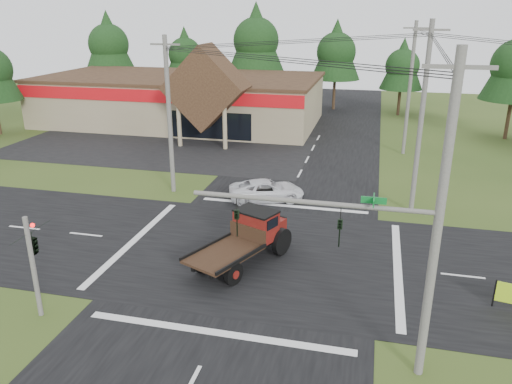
% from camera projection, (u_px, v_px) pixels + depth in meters
% --- Properties ---
extents(ground, '(120.00, 120.00, 0.00)m').
position_uv_depth(ground, '(258.00, 254.00, 25.90)').
color(ground, '#324719').
rests_on(ground, ground).
extents(road_ns, '(12.00, 120.00, 0.02)m').
position_uv_depth(road_ns, '(258.00, 254.00, 25.90)').
color(road_ns, black).
rests_on(road_ns, ground).
extents(road_ew, '(120.00, 12.00, 0.02)m').
position_uv_depth(road_ew, '(258.00, 254.00, 25.90)').
color(road_ew, black).
rests_on(road_ew, ground).
extents(parking_apron, '(28.00, 14.00, 0.02)m').
position_uv_depth(parking_apron, '(159.00, 147.00, 46.35)').
color(parking_apron, black).
rests_on(parking_apron, ground).
extents(cvs_building, '(30.40, 18.20, 9.19)m').
position_uv_depth(cvs_building, '(182.00, 98.00, 55.44)').
color(cvs_building, gray).
rests_on(cvs_building, ground).
extents(traffic_signal_mast, '(8.12, 0.24, 7.00)m').
position_uv_depth(traffic_signal_mast, '(379.00, 253.00, 16.26)').
color(traffic_signal_mast, '#595651').
rests_on(traffic_signal_mast, ground).
extents(traffic_signal_corner, '(0.53, 2.48, 4.40)m').
position_uv_depth(traffic_signal_corner, '(31.00, 236.00, 19.66)').
color(traffic_signal_corner, '#595651').
rests_on(traffic_signal_corner, ground).
extents(utility_pole_nr, '(2.00, 0.30, 11.00)m').
position_uv_depth(utility_pole_nr, '(438.00, 224.00, 15.47)').
color(utility_pole_nr, '#595651').
rests_on(utility_pole_nr, ground).
extents(utility_pole_nw, '(2.00, 0.30, 10.50)m').
position_uv_depth(utility_pole_nw, '(169.00, 115.00, 33.14)').
color(utility_pole_nw, '#595651').
rests_on(utility_pole_nw, ground).
extents(utility_pole_ne, '(2.00, 0.30, 11.50)m').
position_uv_depth(utility_pole_ne, '(421.00, 119.00, 29.45)').
color(utility_pole_ne, '#595651').
rests_on(utility_pole_ne, ground).
extents(utility_pole_n, '(2.00, 0.30, 11.20)m').
position_uv_depth(utility_pole_n, '(410.00, 88.00, 42.29)').
color(utility_pole_n, '#595651').
rests_on(utility_pole_n, ground).
extents(tree_row_a, '(6.72, 6.72, 12.12)m').
position_uv_depth(tree_row_a, '(108.00, 42.00, 66.33)').
color(tree_row_a, '#332316').
rests_on(tree_row_a, ground).
extents(tree_row_b, '(5.60, 5.60, 10.10)m').
position_uv_depth(tree_row_b, '(185.00, 53.00, 66.42)').
color(tree_row_b, '#332316').
rests_on(tree_row_b, ground).
extents(tree_row_c, '(7.28, 7.28, 13.13)m').
position_uv_depth(tree_row_c, '(256.00, 38.00, 62.61)').
color(tree_row_c, '#332316').
rests_on(tree_row_c, ground).
extents(tree_row_d, '(6.16, 6.16, 11.11)m').
position_uv_depth(tree_row_d, '(336.00, 50.00, 61.78)').
color(tree_row_d, '#332316').
rests_on(tree_row_d, ground).
extents(tree_row_e, '(5.04, 5.04, 9.09)m').
position_uv_depth(tree_row_e, '(403.00, 64.00, 58.65)').
color(tree_row_e, '#332316').
rests_on(tree_row_e, ground).
extents(antique_flatbed_truck, '(4.60, 6.50, 2.54)m').
position_uv_depth(antique_flatbed_truck, '(241.00, 241.00, 24.44)').
color(antique_flatbed_truck, '#5B0E0D').
rests_on(antique_flatbed_truck, ground).
extents(white_pickup, '(5.44, 3.90, 1.37)m').
position_uv_depth(white_pickup, '(267.00, 190.00, 33.07)').
color(white_pickup, silver).
rests_on(white_pickup, ground).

